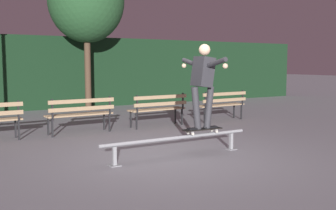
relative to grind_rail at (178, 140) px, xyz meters
name	(u,v)px	position (x,y,z in m)	size (l,w,h in m)	color
ground_plane	(173,155)	(0.00, 0.17, -0.30)	(90.00, 90.00, 0.00)	gray
hedge_backdrop	(49,73)	(0.00, 9.17, 1.04)	(24.00, 1.20, 2.67)	black
grind_rail	(178,140)	(0.00, 0.00, 0.00)	(2.98, 0.18, 0.38)	gray
skateboard	(202,129)	(0.54, 0.00, 0.15)	(0.78, 0.22, 0.09)	black
skateboarder	(203,79)	(0.54, 0.00, 1.09)	(0.62, 1.41, 1.56)	black
park_bench_left_center	(81,112)	(-0.76, 3.15, 0.24)	(1.62, 0.48, 0.88)	black
park_bench_right_center	(159,107)	(1.36, 3.15, 0.24)	(1.62, 0.48, 0.88)	black
park_bench_rightmost	(222,103)	(3.48, 3.15, 0.24)	(1.62, 0.48, 0.88)	black
tree_behind_benches	(86,1)	(1.00, 7.65, 3.54)	(2.65, 2.65, 5.31)	#4C3828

